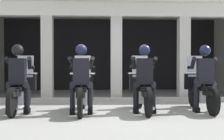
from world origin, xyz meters
The scene contains 11 objects.
ground_plane centered at (0.00, 3.00, 0.00)m, with size 80.00×80.00×0.00m, color #999993.
station_building centered at (0.24, 4.40, 2.03)m, with size 9.75×4.38×3.22m.
kerb_strip centered at (0.24, 1.73, 0.06)m, with size 9.25×0.24×0.12m, color #B7B5AD.
motorcycle_far_left centered at (-2.17, -0.11, 0.50)m, with size 0.62×2.04×1.35m.
police_officer_far_left centered at (-2.17, -0.40, 0.94)m, with size 0.63×0.61×1.58m.
motorcycle_center_left centered at (-0.72, -0.26, 0.50)m, with size 0.62×2.04×1.35m.
police_officer_center_left centered at (-0.72, -0.55, 0.94)m, with size 0.63×0.61×1.58m.
motorcycle_center_right centered at (0.73, -0.20, 0.50)m, with size 0.62×2.04×1.35m.
police_officer_center_right centered at (0.72, -0.48, 0.94)m, with size 0.63×0.61×1.58m.
motorcycle_far_right centered at (2.17, -0.11, 0.50)m, with size 0.62×2.04×1.35m.
police_officer_far_right centered at (2.17, -0.39, 0.94)m, with size 0.63×0.61×1.58m.
Camera 1 is at (-0.38, -7.62, 1.16)m, focal length 50.02 mm.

